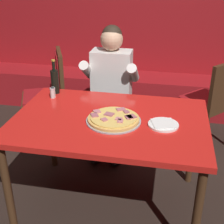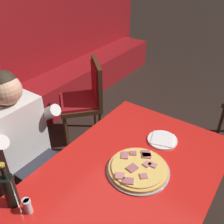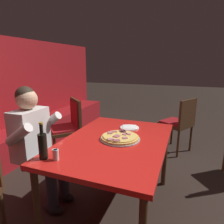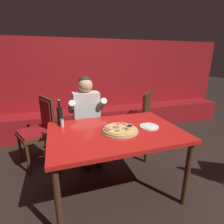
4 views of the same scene
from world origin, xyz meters
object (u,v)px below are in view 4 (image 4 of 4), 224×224
at_px(plate_white_paper, 149,126).
at_px(dining_chair_far_right, 140,113).
at_px(shaker_parmesan, 62,123).
at_px(main_dining_table, 116,137).
at_px(beer_bottle, 60,115).
at_px(pizza, 120,130).
at_px(dining_chair_near_left, 40,126).
at_px(shaker_black_pepper, 62,124).
at_px(diner_seated_blue_shirt, 88,116).

distance_m(plate_white_paper, dining_chair_far_right, 1.21).
bearing_deg(shaker_parmesan, plate_white_paper, -19.48).
height_order(plate_white_paper, shaker_parmesan, shaker_parmesan).
xyz_separation_m(main_dining_table, beer_bottle, (-0.55, 0.39, 0.19)).
relative_size(pizza, beer_bottle, 1.33).
bearing_deg(main_dining_table, dining_chair_far_right, 51.90).
bearing_deg(dining_chair_near_left, beer_bottle, -62.48).
xyz_separation_m(main_dining_table, dining_chair_far_right, (0.84, 1.07, -0.14)).
bearing_deg(shaker_parmesan, shaker_black_pepper, -95.51).
xyz_separation_m(beer_bottle, shaker_black_pepper, (0.01, -0.11, -0.07)).
distance_m(shaker_parmesan, shaker_black_pepper, 0.01).
bearing_deg(beer_bottle, shaker_parmesan, -81.14).
bearing_deg(main_dining_table, shaker_parmesan, 151.62).
height_order(beer_bottle, shaker_black_pepper, beer_bottle).
distance_m(main_dining_table, beer_bottle, 0.70).
bearing_deg(dining_chair_far_right, plate_white_paper, -112.38).
height_order(shaker_parmesan, dining_chair_near_left, dining_chair_near_left).
distance_m(shaker_parmesan, dining_chair_far_right, 1.60).
bearing_deg(dining_chair_far_right, shaker_parmesan, -150.46).
distance_m(beer_bottle, shaker_parmesan, 0.12).
relative_size(diner_seated_blue_shirt, dining_chair_far_right, 1.33).
distance_m(pizza, dining_chair_near_left, 1.31).
height_order(pizza, dining_chair_far_right, dining_chair_far_right).
height_order(dining_chair_far_right, dining_chair_near_left, dining_chair_near_left).
relative_size(pizza, shaker_black_pepper, 4.51).
height_order(beer_bottle, diner_seated_blue_shirt, diner_seated_blue_shirt).
xyz_separation_m(pizza, beer_bottle, (-0.59, 0.42, 0.09)).
bearing_deg(plate_white_paper, beer_bottle, 155.72).
bearing_deg(main_dining_table, shaker_black_pepper, 152.69).
relative_size(main_dining_table, shaker_black_pepper, 16.20).
xyz_separation_m(plate_white_paper, shaker_parmesan, (-0.92, 0.32, 0.03)).
relative_size(plate_white_paper, dining_chair_near_left, 0.21).
bearing_deg(beer_bottle, dining_chair_near_left, 117.52).
xyz_separation_m(shaker_parmesan, dining_chair_far_right, (1.37, 0.78, -0.25)).
height_order(main_dining_table, plate_white_paper, plate_white_paper).
height_order(main_dining_table, beer_bottle, beer_bottle).
distance_m(main_dining_table, shaker_black_pepper, 0.62).
xyz_separation_m(pizza, shaker_parmesan, (-0.57, 0.33, 0.02)).
distance_m(shaker_black_pepper, dining_chair_near_left, 0.75).
distance_m(main_dining_table, shaker_parmesan, 0.62).
height_order(shaker_black_pepper, diner_seated_blue_shirt, diner_seated_blue_shirt).
relative_size(dining_chair_far_right, dining_chair_near_left, 0.97).
distance_m(diner_seated_blue_shirt, dining_chair_near_left, 0.69).
relative_size(shaker_black_pepper, dining_chair_near_left, 0.09).
bearing_deg(pizza, main_dining_table, 133.38).
bearing_deg(beer_bottle, main_dining_table, -35.00).
height_order(pizza, diner_seated_blue_shirt, diner_seated_blue_shirt).
xyz_separation_m(plate_white_paper, shaker_black_pepper, (-0.92, 0.31, 0.03)).
height_order(beer_bottle, dining_chair_near_left, beer_bottle).
distance_m(beer_bottle, dining_chair_near_left, 0.68).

